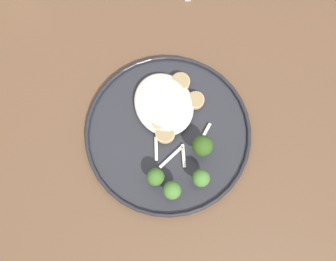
{
  "coord_description": "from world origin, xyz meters",
  "views": [
    {
      "loc": [
        0.15,
        -0.07,
        1.3
      ],
      "look_at": [
        0.02,
        -0.01,
        0.76
      ],
      "focal_mm": 34.67,
      "sensor_mm": 36.0,
      "label": 1
    }
  ],
  "objects_px": {
    "seared_scallop_rear_pale": "(180,82)",
    "broccoli_floret_beside_noodles": "(156,177)",
    "broccoli_floret_right_tilted": "(201,178)",
    "seared_scallop_right_edge": "(195,100)",
    "seared_scallop_front_small": "(165,134)",
    "dinner_plate": "(168,132)",
    "seared_scallop_center_golden": "(162,106)",
    "seared_scallop_left_edge": "(157,122)",
    "broccoli_floret_near_rim": "(172,190)",
    "broccoli_floret_left_leaning": "(202,146)",
    "seared_scallop_tilted_round": "(169,90)"
  },
  "relations": [
    {
      "from": "seared_scallop_rear_pale",
      "to": "broccoli_floret_near_rim",
      "type": "distance_m",
      "value": 0.19
    },
    {
      "from": "broccoli_floret_beside_noodles",
      "to": "broccoli_floret_near_rim",
      "type": "height_order",
      "value": "broccoli_floret_near_rim"
    },
    {
      "from": "seared_scallop_center_golden",
      "to": "broccoli_floret_left_leaning",
      "type": "relative_size",
      "value": 0.46
    },
    {
      "from": "seared_scallop_front_small",
      "to": "broccoli_floret_left_leaning",
      "type": "bearing_deg",
      "value": 41.23
    },
    {
      "from": "seared_scallop_rear_pale",
      "to": "broccoli_floret_beside_noodles",
      "type": "height_order",
      "value": "broccoli_floret_beside_noodles"
    },
    {
      "from": "dinner_plate",
      "to": "seared_scallop_front_small",
      "type": "xyz_separation_m",
      "value": [
        0.0,
        -0.01,
        0.01
      ]
    },
    {
      "from": "broccoli_floret_left_leaning",
      "to": "seared_scallop_left_edge",
      "type": "bearing_deg",
      "value": -147.52
    },
    {
      "from": "seared_scallop_left_edge",
      "to": "seared_scallop_right_edge",
      "type": "relative_size",
      "value": 0.84
    },
    {
      "from": "seared_scallop_tilted_round",
      "to": "broccoli_floret_left_leaning",
      "type": "bearing_deg",
      "value": 2.84
    },
    {
      "from": "broccoli_floret_right_tilted",
      "to": "broccoli_floret_left_leaning",
      "type": "relative_size",
      "value": 0.87
    },
    {
      "from": "broccoli_floret_right_tilted",
      "to": "broccoli_floret_near_rim",
      "type": "relative_size",
      "value": 1.01
    },
    {
      "from": "seared_scallop_front_small",
      "to": "seared_scallop_left_edge",
      "type": "bearing_deg",
      "value": -171.34
    },
    {
      "from": "dinner_plate",
      "to": "seared_scallop_left_edge",
      "type": "height_order",
      "value": "seared_scallop_left_edge"
    },
    {
      "from": "dinner_plate",
      "to": "seared_scallop_right_edge",
      "type": "distance_m",
      "value": 0.07
    },
    {
      "from": "seared_scallop_left_edge",
      "to": "broccoli_floret_near_rim",
      "type": "height_order",
      "value": "broccoli_floret_near_rim"
    },
    {
      "from": "dinner_plate",
      "to": "seared_scallop_right_edge",
      "type": "xyz_separation_m",
      "value": [
        -0.03,
        0.07,
        0.01
      ]
    },
    {
      "from": "seared_scallop_tilted_round",
      "to": "broccoli_floret_left_leaning",
      "type": "distance_m",
      "value": 0.12
    },
    {
      "from": "broccoli_floret_right_tilted",
      "to": "broccoli_floret_beside_noodles",
      "type": "relative_size",
      "value": 1.11
    },
    {
      "from": "seared_scallop_left_edge",
      "to": "seared_scallop_right_edge",
      "type": "height_order",
      "value": "seared_scallop_left_edge"
    },
    {
      "from": "dinner_plate",
      "to": "broccoli_floret_beside_noodles",
      "type": "xyz_separation_m",
      "value": [
        0.07,
        -0.05,
        0.03
      ]
    },
    {
      "from": "seared_scallop_center_golden",
      "to": "seared_scallop_right_edge",
      "type": "height_order",
      "value": "seared_scallop_center_golden"
    },
    {
      "from": "seared_scallop_left_edge",
      "to": "broccoli_floret_right_tilted",
      "type": "distance_m",
      "value": 0.12
    },
    {
      "from": "seared_scallop_center_golden",
      "to": "seared_scallop_left_edge",
      "type": "relative_size",
      "value": 1.03
    },
    {
      "from": "broccoli_floret_beside_noodles",
      "to": "broccoli_floret_near_rim",
      "type": "relative_size",
      "value": 0.91
    },
    {
      "from": "broccoli_floret_left_leaning",
      "to": "broccoli_floret_right_tilted",
      "type": "bearing_deg",
      "value": -27.88
    },
    {
      "from": "seared_scallop_left_edge",
      "to": "seared_scallop_right_edge",
      "type": "bearing_deg",
      "value": 96.56
    },
    {
      "from": "seared_scallop_right_edge",
      "to": "seared_scallop_front_small",
      "type": "bearing_deg",
      "value": -65.39
    },
    {
      "from": "dinner_plate",
      "to": "broccoli_floret_near_rim",
      "type": "bearing_deg",
      "value": -20.61
    },
    {
      "from": "seared_scallop_tilted_round",
      "to": "broccoli_floret_left_leaning",
      "type": "height_order",
      "value": "broccoli_floret_left_leaning"
    },
    {
      "from": "seared_scallop_right_edge",
      "to": "seared_scallop_center_golden",
      "type": "bearing_deg",
      "value": -103.49
    },
    {
      "from": "seared_scallop_center_golden",
      "to": "broccoli_floret_near_rim",
      "type": "bearing_deg",
      "value": -17.6
    },
    {
      "from": "seared_scallop_center_golden",
      "to": "broccoli_floret_right_tilted",
      "type": "relative_size",
      "value": 0.54
    },
    {
      "from": "broccoli_floret_near_rim",
      "to": "broccoli_floret_beside_noodles",
      "type": "bearing_deg",
      "value": -153.26
    },
    {
      "from": "seared_scallop_center_golden",
      "to": "seared_scallop_right_edge",
      "type": "distance_m",
      "value": 0.06
    },
    {
      "from": "broccoli_floret_right_tilted",
      "to": "seared_scallop_center_golden",
      "type": "bearing_deg",
      "value": -178.13
    },
    {
      "from": "seared_scallop_rear_pale",
      "to": "broccoli_floret_near_rim",
      "type": "relative_size",
      "value": 0.69
    },
    {
      "from": "dinner_plate",
      "to": "broccoli_floret_beside_noodles",
      "type": "distance_m",
      "value": 0.09
    },
    {
      "from": "seared_scallop_center_golden",
      "to": "broccoli_floret_near_rim",
      "type": "distance_m",
      "value": 0.15
    },
    {
      "from": "broccoli_floret_near_rim",
      "to": "seared_scallop_center_golden",
      "type": "bearing_deg",
      "value": 162.4
    },
    {
      "from": "seared_scallop_center_golden",
      "to": "seared_scallop_left_edge",
      "type": "distance_m",
      "value": 0.03
    },
    {
      "from": "seared_scallop_front_small",
      "to": "seared_scallop_rear_pale",
      "type": "bearing_deg",
      "value": 139.98
    },
    {
      "from": "seared_scallop_rear_pale",
      "to": "broccoli_floret_near_rim",
      "type": "xyz_separation_m",
      "value": [
        0.17,
        -0.09,
        0.02
      ]
    },
    {
      "from": "seared_scallop_left_edge",
      "to": "broccoli_floret_near_rim",
      "type": "relative_size",
      "value": 0.53
    },
    {
      "from": "seared_scallop_center_golden",
      "to": "broccoli_floret_near_rim",
      "type": "xyz_separation_m",
      "value": [
        0.14,
        -0.04,
        0.02
      ]
    },
    {
      "from": "seared_scallop_front_small",
      "to": "broccoli_floret_right_tilted",
      "type": "relative_size",
      "value": 0.68
    },
    {
      "from": "dinner_plate",
      "to": "seared_scallop_rear_pale",
      "type": "distance_m",
      "value": 0.09
    },
    {
      "from": "seared_scallop_left_edge",
      "to": "seared_scallop_front_small",
      "type": "xyz_separation_m",
      "value": [
        0.02,
        0.0,
        -0.0
      ]
    },
    {
      "from": "seared_scallop_tilted_round",
      "to": "broccoli_floret_right_tilted",
      "type": "bearing_deg",
      "value": -6.23
    },
    {
      "from": "seared_scallop_tilted_round",
      "to": "seared_scallop_right_edge",
      "type": "relative_size",
      "value": 0.97
    },
    {
      "from": "seared_scallop_center_golden",
      "to": "seared_scallop_rear_pale",
      "type": "relative_size",
      "value": 0.79
    }
  ]
}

